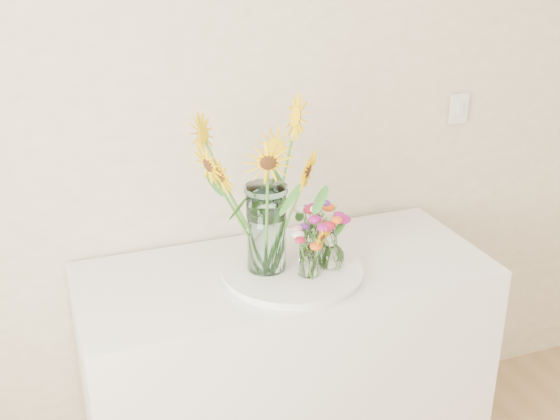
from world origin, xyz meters
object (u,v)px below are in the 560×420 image
object	(u,v)px
small_vase_a	(309,261)
small_vase_b	(330,249)
tray	(292,273)
counter	(285,377)
mason_jar	(266,228)
small_vase_c	(311,239)

from	to	relation	value
small_vase_a	small_vase_b	world-z (taller)	small_vase_b
small_vase_a	tray	bearing A→B (deg)	118.80
counter	mason_jar	distance (m)	0.63
counter	mason_jar	xyz separation A→B (m)	(-0.08, -0.03, 0.62)
tray	small_vase_c	world-z (taller)	small_vase_c
mason_jar	small_vase_a	size ratio (longest dim) A/B	2.74
tray	mason_jar	world-z (taller)	mason_jar
small_vase_a	counter	bearing A→B (deg)	104.03
mason_jar	small_vase_c	bearing A→B (deg)	17.37
small_vase_a	mason_jar	bearing A→B (deg)	140.72
small_vase_b	small_vase_c	size ratio (longest dim) A/B	1.26
counter	small_vase_c	bearing A→B (deg)	12.94
mason_jar	small_vase_b	distance (m)	0.23
counter	small_vase_a	distance (m)	0.54
counter	tray	size ratio (longest dim) A/B	3.14
tray	mason_jar	bearing A→B (deg)	158.80
tray	small_vase_a	size ratio (longest dim) A/B	4.10
tray	small_vase_b	world-z (taller)	small_vase_b
counter	small_vase_c	xyz separation A→B (m)	(0.10, 0.02, 0.53)
small_vase_b	small_vase_c	xyz separation A→B (m)	(-0.02, 0.12, -0.01)
tray	small_vase_b	xyz separation A→B (m)	(0.12, -0.03, 0.08)
mason_jar	small_vase_c	distance (m)	0.21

